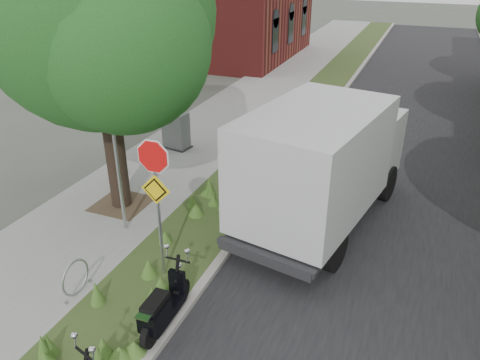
# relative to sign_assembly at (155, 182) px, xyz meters

# --- Properties ---
(ground) EXTENTS (120.00, 120.00, 0.00)m
(ground) POSITION_rel_sign_assembly_xyz_m (1.40, -0.58, -2.33)
(ground) COLOR #4C5147
(ground) RESTS_ON ground
(sidewalk_near) EXTENTS (3.50, 60.00, 0.12)m
(sidewalk_near) POSITION_rel_sign_assembly_xyz_m (-2.85, 9.42, -2.27)
(sidewalk_near) COLOR gray
(sidewalk_near) RESTS_ON ground
(verge) EXTENTS (2.00, 60.00, 0.12)m
(verge) POSITION_rel_sign_assembly_xyz_m (-0.10, 9.42, -2.27)
(verge) COLOR #364D21
(verge) RESTS_ON ground
(kerb_near) EXTENTS (0.20, 60.00, 0.13)m
(kerb_near) POSITION_rel_sign_assembly_xyz_m (0.90, 9.42, -2.26)
(kerb_near) COLOR #9E9991
(kerb_near) RESTS_ON ground
(road) EXTENTS (7.00, 60.00, 0.01)m
(road) POSITION_rel_sign_assembly_xyz_m (4.40, 9.42, -2.32)
(road) COLOR black
(road) RESTS_ON ground
(street_tree_main) EXTENTS (6.21, 5.54, 7.66)m
(street_tree_main) POSITION_rel_sign_assembly_xyz_m (-2.68, 2.28, 2.48)
(street_tree_main) COLOR black
(street_tree_main) RESTS_ON ground
(bare_post) EXTENTS (0.08, 0.08, 4.00)m
(bare_post) POSITION_rel_sign_assembly_xyz_m (-1.80, 1.22, -0.21)
(bare_post) COLOR #A5A8AD
(bare_post) RESTS_ON ground
(bike_hoop) EXTENTS (0.06, 0.78, 0.77)m
(bike_hoop) POSITION_rel_sign_assembly_xyz_m (-1.30, -1.18, -1.83)
(bike_hoop) COLOR #A5A8AD
(bike_hoop) RESTS_ON ground
(sign_assembly) EXTENTS (0.94, 0.08, 3.22)m
(sign_assembly) POSITION_rel_sign_assembly_xyz_m (0.00, 0.00, 0.00)
(sign_assembly) COLOR #A5A8AD
(sign_assembly) RESTS_ON ground
(scooter_far) EXTENTS (0.37, 1.71, 0.82)m
(scooter_far) POSITION_rel_sign_assembly_xyz_m (0.80, -1.42, -1.81)
(scooter_far) COLOR black
(scooter_far) RESTS_ON ground
(box_truck) EXTENTS (3.39, 6.31, 2.71)m
(box_truck) POSITION_rel_sign_assembly_xyz_m (2.54, 3.50, -0.56)
(box_truck) COLOR #262628
(box_truck) RESTS_ON ground
(utility_cabinet) EXTENTS (1.03, 0.77, 1.26)m
(utility_cabinet) POSITION_rel_sign_assembly_xyz_m (-3.16, 6.31, -1.60)
(utility_cabinet) COLOR #262628
(utility_cabinet) RESTS_ON ground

